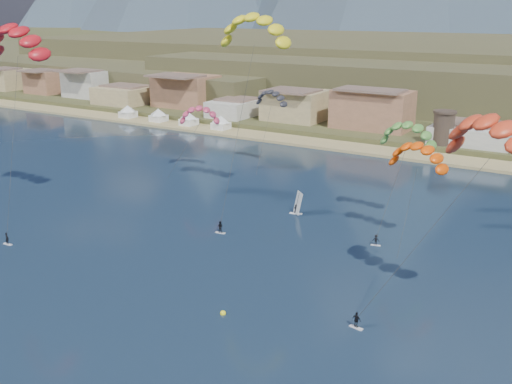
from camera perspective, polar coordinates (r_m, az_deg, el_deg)
ground at (r=68.64m, az=-14.70°, el=-14.84°), size 2400.00×2400.00×0.00m
beach at (r=155.48m, az=14.53°, el=3.41°), size 2200.00×12.00×0.90m
town at (r=183.54m, az=4.21°, el=8.42°), size 400.00×24.00×12.00m
watchtower at (r=160.46m, az=17.27°, el=5.84°), size 5.82×5.82×8.60m
beach_tents at (r=190.90m, az=-7.87°, el=7.34°), size 43.40×6.40×5.00m
kitesurfer_red at (r=110.82m, az=-21.72°, el=13.51°), size 16.59×15.73×35.24m
kitesurfer_yellow at (r=106.24m, az=-0.18°, el=15.41°), size 13.79×17.89×36.39m
kitesurfer_orange at (r=70.79m, az=21.41°, el=5.38°), size 18.33×15.13×27.15m
kitesurfer_green at (r=101.86m, az=14.12°, el=5.58°), size 9.86×13.72×19.75m
distant_kite_pink at (r=132.82m, az=-5.36°, el=7.54°), size 9.65×7.79×16.89m
distant_kite_dark at (r=136.19m, az=1.45°, el=9.11°), size 8.29×5.80×19.37m
distant_kite_orange at (r=94.29m, az=15.05°, el=3.72°), size 10.33×6.75×18.04m
windsurfer at (r=108.30m, az=3.86°, el=-1.42°), size 2.39×2.62×4.09m
buoy at (r=74.71m, az=-3.13°, el=-11.34°), size 0.71×0.71×0.71m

